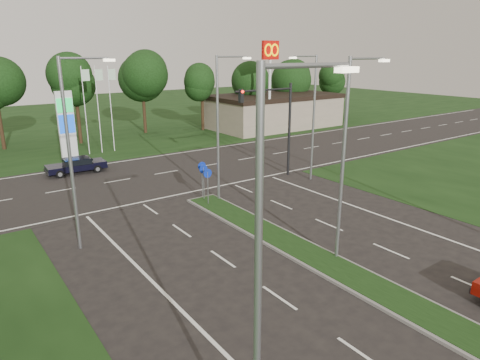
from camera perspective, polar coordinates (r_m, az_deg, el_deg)
ground at (r=17.12m, az=26.47°, el=-17.55°), size 160.00×160.00×0.00m
verge_far at (r=63.05m, az=-23.22°, el=6.96°), size 160.00×50.00×0.02m
cross_road at (r=34.00m, az=-11.31°, el=0.71°), size 160.00×12.00×0.02m
median_kerb at (r=18.86m, az=15.62°, el=-12.79°), size 2.00×26.00×0.12m
commercial_building at (r=55.24m, az=4.49°, el=9.15°), size 16.00×9.00×4.00m
streetlight_median_near at (r=19.01m, az=14.06°, el=3.81°), size 2.53×0.22×9.00m
streetlight_median_far at (r=26.47m, az=-2.63°, el=7.80°), size 2.53×0.22×9.00m
streetlight_left_near at (r=8.72m, az=3.50°, el=-11.08°), size 2.53×0.22×9.00m
streetlight_left_far at (r=20.96m, az=-21.36°, el=4.33°), size 2.53×0.22×9.00m
streetlight_right_far at (r=31.35m, az=9.56°, el=8.97°), size 2.53×0.22×9.00m
traffic_signal at (r=31.78m, az=4.88°, el=8.46°), size 5.10×0.42×7.00m
median_signs at (r=27.01m, az=-4.78°, el=0.62°), size 1.16×1.76×2.38m
gas_pylon at (r=40.57m, az=-21.88°, el=7.02°), size 5.80×1.26×8.00m
mcdonalds_sign at (r=49.14m, az=4.06°, el=15.24°), size 2.20×0.47×10.40m
treeline_far at (r=47.85m, az=-19.85°, el=12.91°), size 6.00×6.00×9.90m
navy_sedan at (r=36.01m, az=-20.98°, el=1.87°), size 4.46×1.97×1.21m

